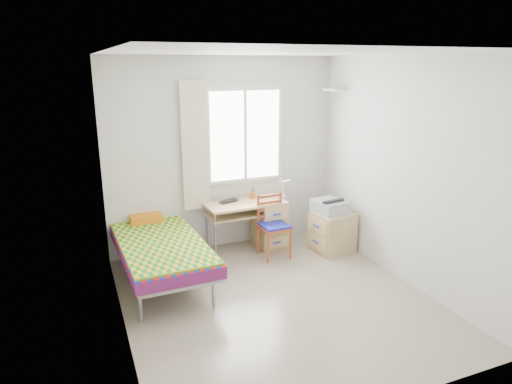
% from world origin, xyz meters
% --- Properties ---
extents(floor, '(3.50, 3.50, 0.00)m').
position_xyz_m(floor, '(0.00, 0.00, 0.00)').
color(floor, '#BCAD93').
rests_on(floor, ground).
extents(ceiling, '(3.50, 3.50, 0.00)m').
position_xyz_m(ceiling, '(0.00, 0.00, 2.60)').
color(ceiling, white).
rests_on(ceiling, wall_back).
extents(wall_back, '(3.20, 0.00, 3.20)m').
position_xyz_m(wall_back, '(0.00, 1.75, 1.30)').
color(wall_back, silver).
rests_on(wall_back, ground).
extents(wall_left, '(0.00, 3.50, 3.50)m').
position_xyz_m(wall_left, '(-1.60, 0.00, 1.30)').
color(wall_left, silver).
rests_on(wall_left, ground).
extents(wall_right, '(0.00, 3.50, 3.50)m').
position_xyz_m(wall_right, '(1.60, 0.00, 1.30)').
color(wall_right, silver).
rests_on(wall_right, ground).
extents(window, '(1.10, 0.04, 1.30)m').
position_xyz_m(window, '(0.30, 1.73, 1.55)').
color(window, white).
rests_on(window, wall_back).
extents(curtain, '(0.35, 0.05, 1.70)m').
position_xyz_m(curtain, '(-0.42, 1.68, 1.45)').
color(curtain, beige).
rests_on(curtain, wall_back).
extents(floating_shelf, '(0.20, 0.32, 0.03)m').
position_xyz_m(floating_shelf, '(1.49, 1.40, 2.15)').
color(floating_shelf, white).
rests_on(floating_shelf, wall_right).
extents(bed, '(1.01, 2.05, 0.87)m').
position_xyz_m(bed, '(-1.06, 1.08, 0.42)').
color(bed, gray).
rests_on(bed, floor).
extents(desk, '(1.11, 0.55, 0.68)m').
position_xyz_m(desk, '(0.48, 1.46, 0.37)').
color(desk, '#E1B576').
rests_on(desk, floor).
extents(chair, '(0.38, 0.38, 0.85)m').
position_xyz_m(chair, '(0.47, 1.14, 0.48)').
color(chair, maroon).
rests_on(chair, floor).
extents(cabinet, '(0.56, 0.51, 0.55)m').
position_xyz_m(cabinet, '(1.28, 0.95, 0.27)').
color(cabinet, tan).
rests_on(cabinet, floor).
extents(printer, '(0.42, 0.47, 0.18)m').
position_xyz_m(printer, '(1.24, 0.99, 0.64)').
color(printer, '#AEB1B6').
rests_on(printer, cabinet).
extents(laptop, '(0.34, 0.28, 0.02)m').
position_xyz_m(laptop, '(0.01, 1.53, 0.69)').
color(laptop, black).
rests_on(laptop, desk).
extents(pen_cup, '(0.07, 0.07, 0.09)m').
position_xyz_m(pen_cup, '(0.36, 1.60, 0.72)').
color(pen_cup, orange).
rests_on(pen_cup, desk).
extents(task_lamp, '(0.20, 0.30, 0.33)m').
position_xyz_m(task_lamp, '(0.71, 1.37, 0.89)').
color(task_lamp, white).
rests_on(task_lamp, desk).
extents(book, '(0.16, 0.21, 0.01)m').
position_xyz_m(book, '(0.04, 1.47, 0.59)').
color(book, gray).
rests_on(book, desk).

